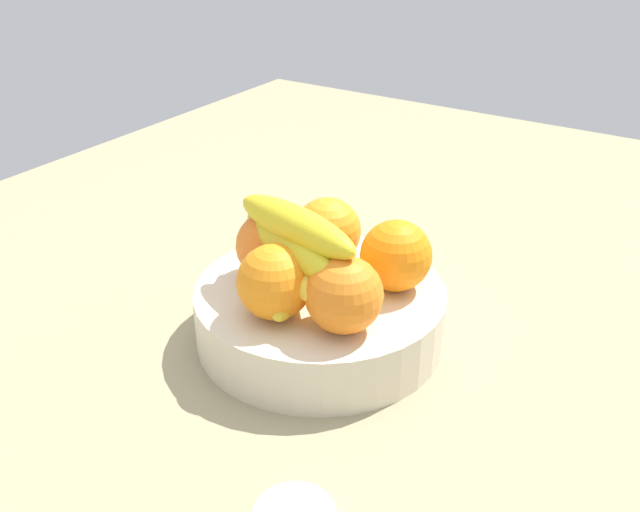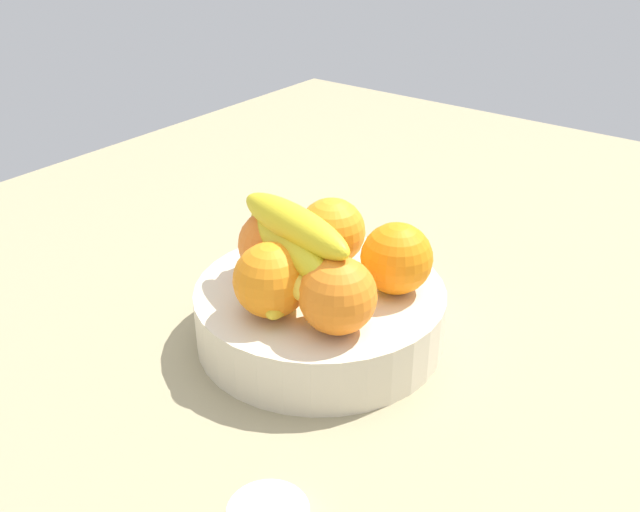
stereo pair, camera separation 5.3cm
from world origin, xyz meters
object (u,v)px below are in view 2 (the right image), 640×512
Objects in this scene: fruit_bowl at (320,313)px; orange_center at (273,244)px; orange_front_left at (397,258)px; orange_back_right at (338,296)px; orange_front_right at (332,231)px; banana_bunch at (292,250)px; orange_back_left at (270,280)px.

orange_center is (-0.73, 5.93, 7.07)cm from fruit_bowl.
orange_front_left is (4.66, -6.67, 7.07)cm from fruit_bowl.
orange_front_left is 1.00× the size of orange_center.
fruit_bowl is 3.55× the size of orange_back_right.
banana_bunch reaches higher than orange_front_right.
orange_back_right is at bearing 177.11° from orange_front_left.
banana_bunch reaches higher than orange_back_left.
orange_back_left is (-12.65, -1.58, 0.00)cm from orange_front_right.
orange_back_right is at bearing -108.47° from banana_bunch.
orange_center is (-5.39, 12.60, 0.00)cm from orange_front_left.
orange_center is at bearing 97.04° from fruit_bowl.
orange_front_left is 1.00× the size of orange_back_left.
orange_center and orange_back_right have the same top height.
orange_front_right is 1.00× the size of orange_back_right.
orange_front_right and orange_back_left have the same top height.
banana_bunch is (2.60, 7.78, 1.42)cm from orange_back_right.
orange_center is at bearing 65.74° from banana_bunch.
banana_bunch reaches higher than orange_center.
fruit_bowl is 9.50cm from orange_front_right.
orange_front_right is 0.43× the size of banana_bunch.
orange_front_right is 8.61cm from banana_bunch.
orange_back_left and orange_back_right have the same top height.
orange_center is 1.00× the size of orange_back_left.
orange_center is at bearing 153.51° from orange_front_right.
banana_bunch is (4.23, 0.49, 1.42)cm from orange_back_left.
orange_front_left is at bearing -33.98° from orange_back_left.
banana_bunch reaches higher than orange_back_right.
orange_front_left reaches higher than fruit_bowl.
orange_back_left reaches higher than fruit_bowl.
orange_center is at bearing 113.17° from orange_front_left.
orange_center is 12.93cm from orange_back_right.
banana_bunch is at bearing -114.26° from orange_center.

